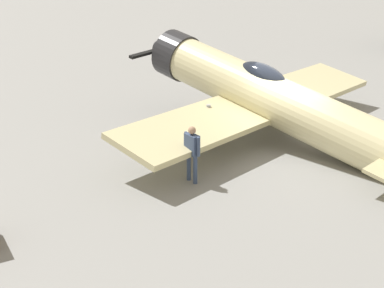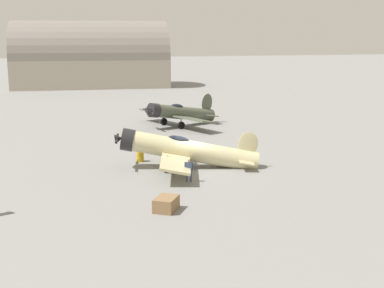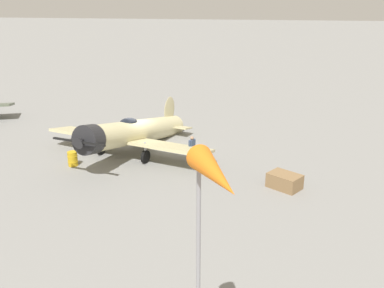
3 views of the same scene
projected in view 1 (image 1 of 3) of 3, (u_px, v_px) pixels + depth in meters
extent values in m
plane|color=gray|center=(285.00, 145.00, 18.17)|extent=(400.00, 400.00, 0.00)
cylinder|color=beige|center=(288.00, 107.00, 17.71)|extent=(10.18, 3.95, 3.29)
cylinder|color=#232326|center=(177.00, 56.00, 20.45)|extent=(1.55, 1.90, 1.79)
cone|color=#232326|center=(164.00, 50.00, 20.82)|extent=(0.81, 0.83, 0.78)
cube|color=black|center=(161.00, 49.00, 20.92)|extent=(0.72, 3.20, 0.18)
ellipsoid|color=black|center=(263.00, 75.00, 18.04)|extent=(1.92, 1.17, 0.97)
cube|color=#C6BC89|center=(256.00, 105.00, 18.55)|extent=(4.71, 11.22, 0.55)
cylinder|color=#999BA0|center=(208.00, 119.00, 17.87)|extent=(0.14, 0.14, 0.92)
cylinder|color=black|center=(208.00, 133.00, 18.04)|extent=(0.82, 0.39, 0.80)
cylinder|color=#999BA0|center=(271.00, 96.00, 20.13)|extent=(0.14, 0.14, 0.92)
cylinder|color=black|center=(271.00, 109.00, 20.30)|extent=(0.82, 0.39, 0.80)
cylinder|color=#384766|center=(195.00, 170.00, 15.35)|extent=(0.12, 0.12, 0.80)
cylinder|color=#384766|center=(189.00, 166.00, 15.55)|extent=(0.12, 0.12, 0.80)
cube|color=#384766|center=(192.00, 145.00, 15.20)|extent=(0.48, 0.37, 0.57)
sphere|color=#A27C61|center=(192.00, 130.00, 15.05)|extent=(0.21, 0.21, 0.21)
cylinder|color=#384766|center=(198.00, 147.00, 15.00)|extent=(0.09, 0.09, 0.53)
cylinder|color=#384766|center=(186.00, 141.00, 15.39)|extent=(0.09, 0.09, 0.53)
cylinder|color=gold|center=(227.00, 94.00, 21.94)|extent=(0.57, 0.57, 0.87)
torus|color=gold|center=(227.00, 89.00, 21.88)|extent=(0.61, 0.61, 0.04)
torus|color=gold|center=(227.00, 98.00, 22.00)|extent=(0.61, 0.61, 0.04)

